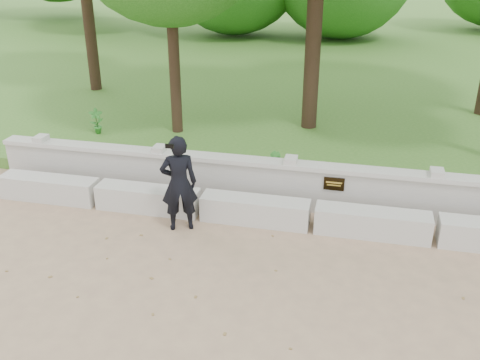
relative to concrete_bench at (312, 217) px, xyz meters
name	(u,v)px	position (x,y,z in m)	size (l,w,h in m)	color
ground	(297,293)	(0.00, -1.90, -0.22)	(80.00, 80.00, 0.00)	tan
lawn	(347,70)	(0.00, 12.10, -0.10)	(40.00, 22.00, 0.25)	#386821
concrete_bench	(312,217)	(0.00, 0.00, 0.00)	(11.90, 0.45, 0.45)	beige
parapet_wall	(317,187)	(0.00, 0.70, 0.24)	(12.50, 0.35, 0.90)	#B3B1A9
man_main	(179,183)	(-2.20, -0.50, 0.62)	(0.72, 0.68, 1.68)	black
shrub_a	(97,121)	(-5.53, 3.05, 0.34)	(0.33, 0.22, 0.62)	#32812B
shrub_b	(274,165)	(-0.91, 1.40, 0.29)	(0.30, 0.24, 0.54)	#32812B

